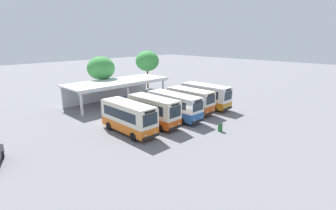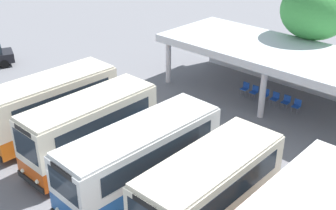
% 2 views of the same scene
% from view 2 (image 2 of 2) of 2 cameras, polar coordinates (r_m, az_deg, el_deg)
% --- Properties ---
extents(city_bus_nearest_orange, '(2.41, 7.20, 3.29)m').
position_cam_2_polar(city_bus_nearest_orange, '(23.26, -15.20, 0.08)').
color(city_bus_nearest_orange, black).
rests_on(city_bus_nearest_orange, ground).
extents(city_bus_second_in_row, '(2.32, 6.88, 3.32)m').
position_cam_2_polar(city_bus_second_in_row, '(20.58, -10.27, -2.97)').
color(city_bus_second_in_row, black).
rests_on(city_bus_second_in_row, ground).
extents(city_bus_middle_cream, '(2.48, 7.81, 3.15)m').
position_cam_2_polar(city_bus_middle_cream, '(18.31, -3.55, -6.89)').
color(city_bus_middle_cream, black).
rests_on(city_bus_middle_cream, ground).
extents(city_bus_fourth_amber, '(2.54, 6.74, 3.19)m').
position_cam_2_polar(city_bus_fourth_amber, '(16.55, 5.59, -11.03)').
color(city_bus_fourth_amber, black).
rests_on(city_bus_fourth_amber, ground).
extents(terminal_canopy, '(16.15, 6.00, 3.40)m').
position_cam_2_polar(terminal_canopy, '(27.15, 16.31, 5.80)').
color(terminal_canopy, silver).
rests_on(terminal_canopy, ground).
extents(waiting_chair_end_by_column, '(0.45, 0.45, 0.86)m').
position_cam_2_polar(waiting_chair_end_by_column, '(27.97, 10.23, 2.29)').
color(waiting_chair_end_by_column, slate).
rests_on(waiting_chair_end_by_column, ground).
extents(waiting_chair_second_from_end, '(0.45, 0.45, 0.86)m').
position_cam_2_polar(waiting_chair_second_from_end, '(27.59, 11.44, 1.84)').
color(waiting_chair_second_from_end, slate).
rests_on(waiting_chair_second_from_end, ground).
extents(waiting_chair_middle_seat, '(0.45, 0.45, 0.86)m').
position_cam_2_polar(waiting_chair_middle_seat, '(27.31, 12.78, 1.43)').
color(waiting_chair_middle_seat, slate).
rests_on(waiting_chair_middle_seat, ground).
extents(waiting_chair_fourth_seat, '(0.45, 0.45, 0.86)m').
position_cam_2_polar(waiting_chair_fourth_seat, '(26.97, 14.06, 0.95)').
color(waiting_chair_fourth_seat, slate).
rests_on(waiting_chair_fourth_seat, ground).
extents(waiting_chair_fifth_seat, '(0.45, 0.45, 0.86)m').
position_cam_2_polar(waiting_chair_fifth_seat, '(26.73, 15.47, 0.53)').
color(waiting_chair_fifth_seat, slate).
rests_on(waiting_chair_fifth_seat, ground).
extents(waiting_chair_far_end_seat, '(0.45, 0.45, 0.86)m').
position_cam_2_polar(waiting_chair_far_end_seat, '(26.39, 16.77, -0.00)').
color(waiting_chair_far_end_seat, slate).
rests_on(waiting_chair_far_end_seat, ground).
extents(roadside_tree_behind_canopy, '(4.43, 4.43, 6.93)m').
position_cam_2_polar(roadside_tree_behind_canopy, '(29.41, 19.05, 11.81)').
color(roadside_tree_behind_canopy, brown).
rests_on(roadside_tree_behind_canopy, ground).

